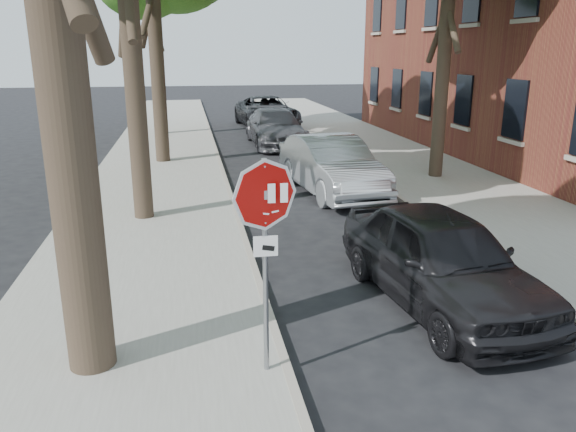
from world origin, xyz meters
name	(u,v)px	position (x,y,z in m)	size (l,w,h in m)	color
ground	(322,372)	(0.00, 0.00, 0.00)	(120.00, 120.00, 0.00)	black
sidewalk_left	(158,174)	(-2.50, 12.00, 0.06)	(4.00, 55.00, 0.12)	gray
sidewalk_right	(410,165)	(6.00, 12.00, 0.06)	(4.00, 55.00, 0.12)	gray
curb_left	(223,172)	(-0.45, 12.00, 0.07)	(0.12, 55.00, 0.13)	#9E9384
curb_right	(353,167)	(3.95, 12.00, 0.07)	(0.12, 55.00, 0.13)	#9E9384
stop_sign	(265,227)	(-0.70, -0.03, 1.95)	(0.76, 0.34, 2.61)	gray
car_a	(441,258)	(2.26, 1.61, 0.76)	(1.79, 4.44, 1.51)	black
car_b	(331,166)	(2.37, 8.85, 0.79)	(1.67, 4.78, 1.57)	#969A9E
car_c	(276,128)	(2.13, 17.30, 0.75)	(2.10, 5.17, 1.50)	#444448
car_d	(267,112)	(2.57, 23.04, 0.79)	(2.63, 5.71, 1.59)	black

